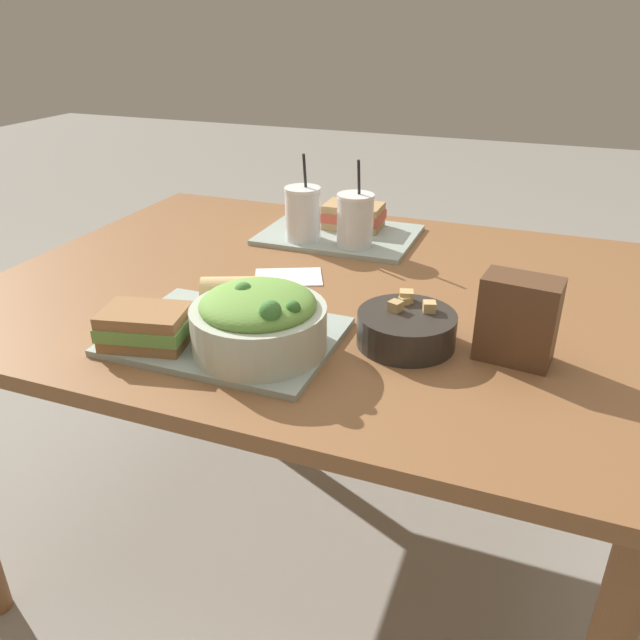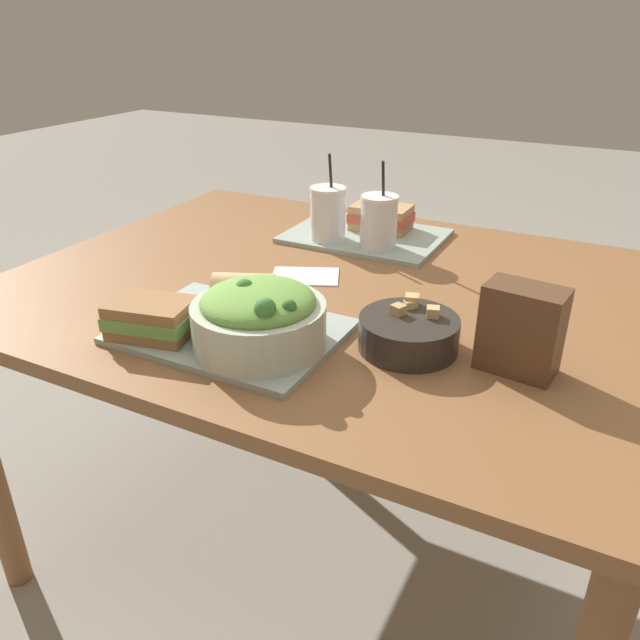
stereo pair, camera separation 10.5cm
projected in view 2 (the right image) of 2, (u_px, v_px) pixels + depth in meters
ground_plane at (329, 537)px, 1.68m from camera, size 12.00×12.00×0.00m
dining_table at (331, 318)px, 1.39m from camera, size 1.37×1.07×0.74m
tray_near at (232, 331)px, 1.13m from camera, size 0.39×0.28×0.01m
tray_far at (365, 236)px, 1.61m from camera, size 0.39×0.28×0.01m
salad_bowl at (259, 317)px, 1.05m from camera, size 0.23×0.23×0.12m
soup_bowl at (409, 332)px, 1.07m from camera, size 0.17×0.17×0.08m
sandwich_near at (152, 318)px, 1.10m from camera, size 0.17×0.13×0.06m
baguette_near at (245, 288)px, 1.22m from camera, size 0.13×0.10×0.06m
sandwich_far at (381, 217)px, 1.63m from camera, size 0.16×0.11×0.06m
drink_cup_dark at (328, 215)px, 1.54m from camera, size 0.09×0.09×0.21m
drink_cup_red at (379, 223)px, 1.49m from camera, size 0.09×0.09×0.21m
chip_bag at (521, 330)px, 0.99m from camera, size 0.13×0.09×0.15m
napkin_folded at (305, 276)px, 1.38m from camera, size 0.18×0.15×0.00m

